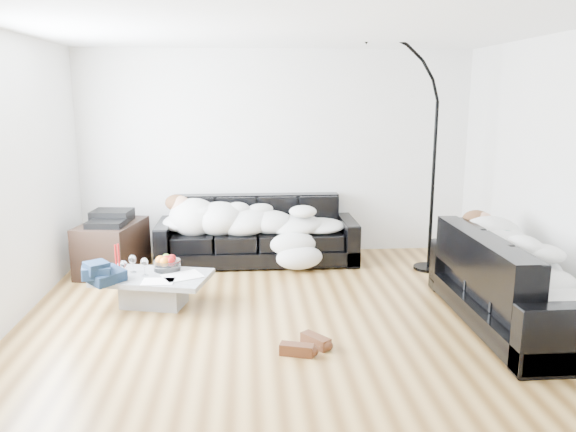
{
  "coord_description": "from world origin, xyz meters",
  "views": [
    {
      "loc": [
        -0.39,
        -4.95,
        2.05
      ],
      "look_at": [
        0.0,
        0.3,
        0.9
      ],
      "focal_mm": 35.0,
      "sensor_mm": 36.0,
      "label": 1
    }
  ],
  "objects": [
    {
      "name": "ground",
      "position": [
        0.0,
        0.0,
        0.0
      ],
      "size": [
        5.0,
        5.0,
        0.0
      ],
      "primitive_type": "plane",
      "color": "brown",
      "rests_on": "ground"
    },
    {
      "name": "wall_back",
      "position": [
        0.0,
        2.25,
        1.3
      ],
      "size": [
        5.0,
        0.02,
        2.6
      ],
      "primitive_type": "cube",
      "color": "silver",
      "rests_on": "ground"
    },
    {
      "name": "wall_left",
      "position": [
        -2.5,
        0.0,
        1.3
      ],
      "size": [
        0.02,
        4.5,
        2.6
      ],
      "primitive_type": "cube",
      "color": "silver",
      "rests_on": "ground"
    },
    {
      "name": "wall_right",
      "position": [
        2.5,
        0.0,
        1.3
      ],
      "size": [
        0.02,
        4.5,
        2.6
      ],
      "primitive_type": "cube",
      "color": "silver",
      "rests_on": "ground"
    },
    {
      "name": "ceiling",
      "position": [
        0.0,
        0.0,
        2.6
      ],
      "size": [
        5.0,
        5.0,
        0.0
      ],
      "primitive_type": "plane",
      "color": "white",
      "rests_on": "ground"
    },
    {
      "name": "sofa_back",
      "position": [
        -0.27,
        1.79,
        0.4
      ],
      "size": [
        2.43,
        0.84,
        0.79
      ],
      "primitive_type": "cube",
      "color": "black",
      "rests_on": "ground"
    },
    {
      "name": "sofa_right",
      "position": [
        1.99,
        -0.33,
        0.41
      ],
      "size": [
        0.88,
        2.05,
        0.83
      ],
      "primitive_type": "cube",
      "rotation": [
        0.0,
        0.0,
        1.57
      ],
      "color": "black",
      "rests_on": "ground"
    },
    {
      "name": "sleeper_back",
      "position": [
        -0.27,
        1.74,
        0.63
      ],
      "size": [
        2.06,
        0.71,
        0.41
      ],
      "primitive_type": null,
      "color": "silver",
      "rests_on": "sofa_back"
    },
    {
      "name": "sleeper_right",
      "position": [
        1.99,
        -0.33,
        0.63
      ],
      "size": [
        0.74,
        1.75,
        0.43
      ],
      "primitive_type": null,
      "rotation": [
        0.0,
        0.0,
        1.57
      ],
      "color": "silver",
      "rests_on": "sofa_right"
    },
    {
      "name": "teal_cushion",
      "position": [
        1.93,
        0.3,
        0.72
      ],
      "size": [
        0.42,
        0.38,
        0.2
      ],
      "primitive_type": "ellipsoid",
      "rotation": [
        0.0,
        0.0,
        0.24
      ],
      "color": "#0F6F4E",
      "rests_on": "sofa_right"
    },
    {
      "name": "coffee_table",
      "position": [
        -1.32,
        0.38,
        0.16
      ],
      "size": [
        1.19,
        0.86,
        0.31
      ],
      "primitive_type": "cube",
      "rotation": [
        0.0,
        0.0,
        -0.24
      ],
      "color": "#939699",
      "rests_on": "ground"
    },
    {
      "name": "fruit_bowl",
      "position": [
        -1.2,
        0.53,
        0.39
      ],
      "size": [
        0.3,
        0.3,
        0.17
      ],
      "primitive_type": "cylinder",
      "rotation": [
        0.0,
        0.0,
        -0.12
      ],
      "color": "white",
      "rests_on": "coffee_table"
    },
    {
      "name": "wine_glass_a",
      "position": [
        -1.53,
        0.48,
        0.4
      ],
      "size": [
        0.08,
        0.08,
        0.18
      ],
      "primitive_type": "cylinder",
      "rotation": [
        0.0,
        0.0,
        -0.06
      ],
      "color": "white",
      "rests_on": "coffee_table"
    },
    {
      "name": "wine_glass_b",
      "position": [
        -1.59,
        0.36,
        0.39
      ],
      "size": [
        0.08,
        0.08,
        0.16
      ],
      "primitive_type": "cylinder",
      "rotation": [
        0.0,
        0.0,
        -0.15
      ],
      "color": "white",
      "rests_on": "coffee_table"
    },
    {
      "name": "wine_glass_c",
      "position": [
        -1.4,
        0.37,
        0.4
      ],
      "size": [
        0.08,
        0.08,
        0.18
      ],
      "primitive_type": "cylinder",
      "rotation": [
        0.0,
        0.0,
        0.05
      ],
      "color": "white",
      "rests_on": "coffee_table"
    },
    {
      "name": "candle_left",
      "position": [
        -1.72,
        0.6,
        0.44
      ],
      "size": [
        0.06,
        0.06,
        0.25
      ],
      "primitive_type": "cylinder",
      "rotation": [
        0.0,
        0.0,
        -0.33
      ],
      "color": "maroon",
      "rests_on": "coffee_table"
    },
    {
      "name": "candle_right",
      "position": [
        -1.69,
        0.6,
        0.44
      ],
      "size": [
        0.06,
        0.06,
        0.26
      ],
      "primitive_type": "cylinder",
      "rotation": [
        0.0,
        0.0,
        0.3
      ],
      "color": "maroon",
      "rests_on": "coffee_table"
    },
    {
      "name": "newspaper_a",
      "position": [
        -1.03,
        0.32,
        0.32
      ],
      "size": [
        0.44,
        0.41,
        0.01
      ],
      "primitive_type": "cube",
      "rotation": [
        0.0,
        0.0,
        0.45
      ],
      "color": "silver",
      "rests_on": "coffee_table"
    },
    {
      "name": "newspaper_b",
      "position": [
        -1.24,
        0.17,
        0.32
      ],
      "size": [
        0.3,
        0.22,
        0.01
      ],
      "primitive_type": "cube",
      "rotation": [
        0.0,
        0.0,
        -0.03
      ],
      "color": "silver",
      "rests_on": "coffee_table"
    },
    {
      "name": "navy_jacket",
      "position": [
        -1.77,
        0.16,
        0.47
      ],
      "size": [
        0.42,
        0.4,
        0.17
      ],
      "primitive_type": null,
      "rotation": [
        0.0,
        0.0,
        0.5
      ],
      "color": "black",
      "rests_on": "coffee_table"
    },
    {
      "name": "shoes",
      "position": [
        0.07,
        -0.74,
        0.05
      ],
      "size": [
        0.57,
        0.52,
        0.1
      ],
      "primitive_type": null,
      "rotation": [
        0.0,
        0.0,
        -0.5
      ],
      "color": "#472311",
      "rests_on": "ground"
    },
    {
      "name": "av_cabinet",
      "position": [
        -1.97,
        1.49,
        0.3
      ],
      "size": [
        0.76,
        0.97,
        0.59
      ],
      "primitive_type": "cube",
      "rotation": [
        0.0,
        0.0,
        -0.21
      ],
      "color": "black",
      "rests_on": "ground"
    },
    {
      "name": "stereo",
      "position": [
        -1.97,
        1.49,
        0.66
      ],
      "size": [
        0.48,
        0.39,
        0.13
      ],
      "primitive_type": "cube",
      "rotation": [
        0.0,
        0.0,
        -0.12
      ],
      "color": "black",
      "rests_on": "av_cabinet"
    },
    {
      "name": "floor_lamp",
      "position": [
        1.76,
        1.33,
        1.21
      ],
      "size": [
        0.89,
        0.4,
        2.41
      ],
      "primitive_type": null,
      "rotation": [
        0.0,
        0.0,
        0.05
      ],
      "color": "black",
      "rests_on": "ground"
    }
  ]
}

